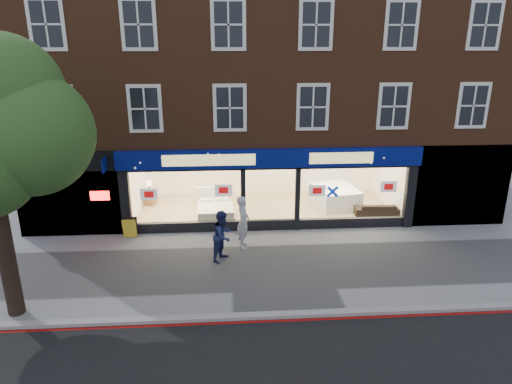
{
  "coord_description": "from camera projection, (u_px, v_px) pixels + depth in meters",
  "views": [
    {
      "loc": [
        -1.67,
        -13.45,
        7.13
      ],
      "look_at": [
        -0.6,
        2.5,
        1.77
      ],
      "focal_mm": 32.0,
      "sensor_mm": 36.0,
      "label": 1
    }
  ],
  "objects": [
    {
      "name": "display_bed",
      "position": [
        215.0,
        210.0,
        18.93
      ],
      "size": [
        1.64,
        1.96,
        1.06
      ],
      "rotation": [
        0.0,
        0.0,
        0.05
      ],
      "color": "white",
      "rests_on": "showroom_floor"
    },
    {
      "name": "pedestrian_blue",
      "position": [
        223.0,
        236.0,
        15.29
      ],
      "size": [
        1.02,
        1.08,
        1.76
      ],
      "primitive_type": "imported",
      "rotation": [
        0.0,
        0.0,
        1.01
      ],
      "color": "#1A214A",
      "rests_on": "ground"
    },
    {
      "name": "pedestrian_grey",
      "position": [
        243.0,
        222.0,
        16.2
      ],
      "size": [
        0.53,
        0.75,
        1.92
      ],
      "primitive_type": "imported",
      "rotation": [
        0.0,
        0.0,
        1.46
      ],
      "color": "#ACAFB4",
      "rests_on": "ground"
    },
    {
      "name": "a_board",
      "position": [
        130.0,
        228.0,
        17.16
      ],
      "size": [
        0.51,
        0.33,
        0.78
      ],
      "primitive_type": "cube",
      "rotation": [
        0.0,
        0.0,
        -0.01
      ],
      "color": "gold",
      "rests_on": "ground"
    },
    {
      "name": "kerb_stone",
      "position": [
        291.0,
        314.0,
        12.33
      ],
      "size": [
        60.0,
        0.25,
        0.12
      ],
      "primitive_type": "cube",
      "color": "gray",
      "rests_on": "ground"
    },
    {
      "name": "sofa",
      "position": [
        377.0,
        209.0,
        19.06
      ],
      "size": [
        1.92,
        0.88,
        0.55
      ],
      "primitive_type": "imported",
      "rotation": [
        0.0,
        0.0,
        3.06
      ],
      "color": "black",
      "rests_on": "showroom_floor"
    },
    {
      "name": "mattress_stack",
      "position": [
        335.0,
        196.0,
        20.18
      ],
      "size": [
        2.02,
        2.39,
        0.84
      ],
      "rotation": [
        0.0,
        0.0,
        0.17
      ],
      "color": "silver",
      "rests_on": "showroom_floor"
    },
    {
      "name": "bedside_table",
      "position": [
        150.0,
        199.0,
        20.34
      ],
      "size": [
        0.57,
        0.57,
        0.55
      ],
      "primitive_type": "cube",
      "rotation": [
        0.0,
        0.0,
        -0.33
      ],
      "color": "brown",
      "rests_on": "showroom_floor"
    },
    {
      "name": "kerb_line",
      "position": [
        292.0,
        320.0,
        12.16
      ],
      "size": [
        60.0,
        0.1,
        0.01
      ],
      "primitive_type": "cube",
      "color": "#8C0A07",
      "rests_on": "ground"
    },
    {
      "name": "showroom_floor",
      "position": [
        265.0,
        209.0,
        20.04
      ],
      "size": [
        11.0,
        4.5,
        0.1
      ],
      "primitive_type": "cube",
      "color": "tan",
      "rests_on": "ground"
    },
    {
      "name": "ground",
      "position": [
        279.0,
        266.0,
        15.09
      ],
      "size": [
        120.0,
        120.0,
        0.0
      ],
      "primitive_type": "plane",
      "color": "gray",
      "rests_on": "ground"
    },
    {
      "name": "building",
      "position": [
        262.0,
        51.0,
        19.53
      ],
      "size": [
        19.0,
        8.26,
        10.3
      ],
      "color": "brown",
      "rests_on": "ground"
    }
  ]
}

